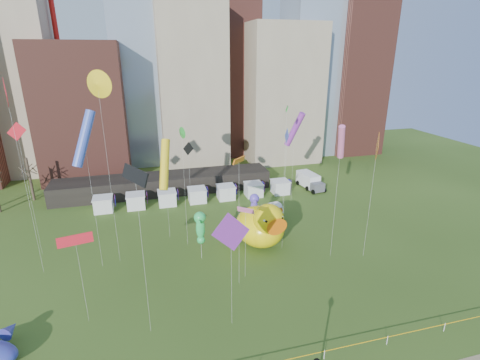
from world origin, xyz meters
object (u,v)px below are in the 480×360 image
object	(u,v)px
small_duck	(274,210)
box_truck	(310,181)
big_duck	(262,225)
seahorse_green	(200,225)
seahorse_purple	(254,205)

from	to	relation	value
small_duck	box_truck	distance (m)	15.66
big_duck	seahorse_green	distance (m)	8.30
big_duck	small_duck	xyz separation A→B (m)	(4.35, 7.02, -1.51)
seahorse_green	big_duck	bearing A→B (deg)	26.77
small_duck	seahorse_green	bearing A→B (deg)	-145.25
seahorse_green	small_duck	bearing A→B (deg)	51.97
small_duck	box_truck	size ratio (longest dim) A/B	0.63
big_duck	seahorse_green	xyz separation A→B (m)	(-8.07, -1.16, 1.57)
small_duck	box_truck	xyz separation A→B (m)	(11.10, 11.04, -0.09)
small_duck	seahorse_green	world-z (taller)	seahorse_green
big_duck	small_duck	size ratio (longest dim) A/B	2.12
seahorse_green	box_truck	world-z (taller)	seahorse_green
big_duck	box_truck	distance (m)	23.82
seahorse_purple	box_truck	distance (m)	20.22
seahorse_green	seahorse_purple	xyz separation A→B (m)	(8.55, 5.84, -0.79)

